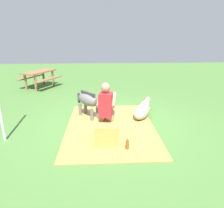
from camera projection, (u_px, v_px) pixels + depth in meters
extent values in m
plane|color=#4C7A38|center=(109.00, 123.00, 5.58)|extent=(24.00, 24.00, 0.00)
cube|color=#AD8C47|center=(110.00, 127.00, 5.35)|extent=(3.21, 2.25, 0.02)
cube|color=tan|center=(106.00, 131.00, 4.63)|extent=(0.65, 0.51, 0.45)
cylinder|color=tan|center=(103.00, 115.00, 4.78)|extent=(0.42, 0.20, 0.14)
cylinder|color=tan|center=(104.00, 123.00, 5.07)|extent=(0.11, 0.11, 0.45)
cube|color=black|center=(104.00, 130.00, 5.13)|extent=(0.23, 0.13, 0.06)
cylinder|color=tan|center=(111.00, 115.00, 4.76)|extent=(0.42, 0.20, 0.14)
cylinder|color=tan|center=(112.00, 123.00, 5.05)|extent=(0.11, 0.11, 0.45)
cube|color=black|center=(112.00, 130.00, 5.11)|extent=(0.23, 0.13, 0.06)
cube|color=red|center=(106.00, 104.00, 4.48)|extent=(0.34, 0.32, 0.52)
cylinder|color=tan|center=(100.00, 99.00, 4.65)|extent=(0.51, 0.17, 0.26)
cylinder|color=tan|center=(114.00, 100.00, 4.61)|extent=(0.51, 0.17, 0.26)
sphere|color=tan|center=(106.00, 87.00, 4.35)|extent=(0.20, 0.20, 0.20)
ellipsoid|color=slate|center=(88.00, 100.00, 5.82)|extent=(0.85, 0.79, 0.34)
cylinder|color=slate|center=(97.00, 113.00, 5.81)|extent=(0.09, 0.09, 0.36)
cylinder|color=slate|center=(92.00, 115.00, 5.68)|extent=(0.09, 0.09, 0.36)
cylinder|color=slate|center=(86.00, 108.00, 6.19)|extent=(0.09, 0.09, 0.36)
cylinder|color=slate|center=(80.00, 110.00, 6.06)|extent=(0.09, 0.09, 0.36)
cylinder|color=slate|center=(99.00, 100.00, 5.44)|extent=(0.40, 0.37, 0.33)
ellipsoid|color=slate|center=(104.00, 96.00, 5.27)|extent=(0.35, 0.33, 0.20)
cube|color=#3A3838|center=(88.00, 93.00, 5.76)|extent=(0.50, 0.43, 0.08)
cylinder|color=#3A3838|center=(79.00, 98.00, 6.16)|extent=(0.07, 0.07, 0.30)
ellipsoid|color=tan|center=(142.00, 112.00, 5.91)|extent=(0.97, 0.74, 0.36)
cube|color=tan|center=(146.00, 110.00, 6.42)|extent=(0.36, 0.34, 0.10)
cylinder|color=tan|center=(146.00, 104.00, 6.38)|extent=(0.33, 0.29, 0.30)
ellipsoid|color=tan|center=(148.00, 100.00, 6.51)|extent=(0.34, 0.27, 0.20)
cube|color=beige|center=(143.00, 104.00, 5.92)|extent=(0.43, 0.26, 0.08)
cylinder|color=brown|center=(127.00, 145.00, 4.28)|extent=(0.07, 0.07, 0.21)
cone|color=brown|center=(127.00, 139.00, 4.24)|extent=(0.06, 0.06, 0.06)
cube|color=olive|center=(39.00, 72.00, 9.07)|extent=(1.65, 1.32, 0.06)
cube|color=olive|center=(49.00, 79.00, 8.95)|extent=(1.44, 0.91, 0.05)
cube|color=olive|center=(31.00, 77.00, 9.37)|extent=(1.44, 0.91, 0.05)
cube|color=olive|center=(44.00, 77.00, 9.77)|extent=(0.08, 0.08, 0.69)
cube|color=olive|center=(53.00, 78.00, 9.55)|extent=(0.08, 0.08, 0.69)
cube|color=olive|center=(26.00, 82.00, 8.83)|extent=(0.08, 0.08, 0.69)
cube|color=olive|center=(36.00, 83.00, 8.61)|extent=(0.08, 0.08, 0.69)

